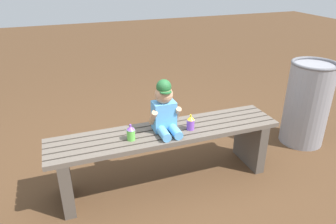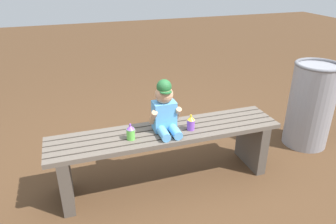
% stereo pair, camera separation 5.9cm
% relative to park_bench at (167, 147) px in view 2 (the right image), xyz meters
% --- Properties ---
extents(ground_plane, '(16.00, 16.00, 0.00)m').
position_rel_park_bench_xyz_m(ground_plane, '(0.00, 0.00, -0.32)').
color(ground_plane, '#4C331E').
extents(park_bench, '(1.80, 0.38, 0.47)m').
position_rel_park_bench_xyz_m(park_bench, '(0.00, 0.00, 0.00)').
color(park_bench, '#60564C').
rests_on(park_bench, ground_plane).
extents(child_figure, '(0.23, 0.27, 0.40)m').
position_rel_park_bench_xyz_m(child_figure, '(-0.01, 0.01, 0.33)').
color(child_figure, '#59A5E5').
rests_on(child_figure, park_bench).
extents(sippy_cup_left, '(0.06, 0.06, 0.12)m').
position_rel_park_bench_xyz_m(sippy_cup_left, '(-0.29, -0.04, 0.21)').
color(sippy_cup_left, '#66CC4C').
rests_on(sippy_cup_left, park_bench).
extents(sippy_cup_right, '(0.06, 0.06, 0.12)m').
position_rel_park_bench_xyz_m(sippy_cup_right, '(0.18, -0.04, 0.21)').
color(sippy_cup_right, '#8C4CCC').
rests_on(sippy_cup_right, park_bench).
extents(trash_bin, '(0.42, 0.42, 0.82)m').
position_rel_park_bench_xyz_m(trash_bin, '(1.49, 0.14, 0.09)').
color(trash_bin, gray).
rests_on(trash_bin, ground_plane).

